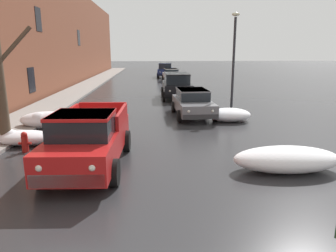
{
  "coord_description": "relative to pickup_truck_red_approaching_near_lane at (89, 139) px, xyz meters",
  "views": [
    {
      "loc": [
        0.52,
        -2.57,
        3.41
      ],
      "look_at": [
        0.97,
        6.58,
        1.18
      ],
      "focal_mm": 33.46,
      "sensor_mm": 36.0,
      "label": 1
    }
  ],
  "objects": [
    {
      "name": "snow_bank_along_left_kerb",
      "position": [
        5.69,
        -0.59,
        -0.53
      ],
      "size": [
        3.09,
        1.38,
        0.71
      ],
      "color": "white",
      "rests_on": "ground"
    },
    {
      "name": "sedan_white_queued_behind_truck",
      "position": [
        3.98,
        26.31,
        -0.13
      ],
      "size": [
        2.02,
        4.22,
        1.42
      ],
      "color": "silver",
      "rests_on": "ground"
    },
    {
      "name": "street_lamp_post",
      "position": [
        6.46,
        8.85,
        2.18
      ],
      "size": [
        0.44,
        0.24,
        5.41
      ],
      "color": "#28282D",
      "rests_on": "ground"
    },
    {
      "name": "fire_hydrant",
      "position": [
        -2.5,
        1.58,
        -0.52
      ],
      "size": [
        0.42,
        0.22,
        0.71
      ],
      "color": "#B21E19",
      "rests_on": "ground"
    },
    {
      "name": "sedan_grey_parked_kerbside_close",
      "position": [
        3.99,
        7.24,
        -0.13
      ],
      "size": [
        2.09,
        4.32,
        1.42
      ],
      "color": "slate",
      "rests_on": "ground"
    },
    {
      "name": "snow_bank_mid_block_left",
      "position": [
        -2.92,
        2.45,
        -0.62
      ],
      "size": [
        2.19,
        1.13,
        0.59
      ],
      "color": "white",
      "rests_on": "ground"
    },
    {
      "name": "snow_bank_near_corner_left",
      "position": [
        -2.88,
        5.04,
        -0.51
      ],
      "size": [
        2.46,
        1.18,
        0.74
      ],
      "color": "white",
      "rests_on": "ground"
    },
    {
      "name": "pickup_truck_red_approaching_near_lane",
      "position": [
        0.0,
        0.0,
        0.0
      ],
      "size": [
        2.18,
        4.91,
        1.76
      ],
      "color": "red",
      "rests_on": "ground"
    },
    {
      "name": "suv_black_parked_kerbside_mid",
      "position": [
        3.62,
        13.57,
        0.11
      ],
      "size": [
        2.13,
        4.4,
        1.82
      ],
      "color": "black",
      "rests_on": "ground"
    },
    {
      "name": "left_sidewalk_slab",
      "position": [
        -4.46,
        11.66,
        -0.82
      ],
      "size": [
        2.48,
        80.0,
        0.12
      ],
      "primitive_type": "cube",
      "color": "gray",
      "rests_on": "ground"
    },
    {
      "name": "brick_townhouse_facade",
      "position": [
        -6.2,
        11.66,
        3.96
      ],
      "size": [
        0.63,
        80.0,
        9.69
      ],
      "color": "brown",
      "rests_on": "ground"
    },
    {
      "name": "sedan_green_parked_far_down_block",
      "position": [
        4.0,
        19.32,
        -0.13
      ],
      "size": [
        1.98,
        4.17,
        1.42
      ],
      "color": "#1E5633",
      "rests_on": "ground"
    },
    {
      "name": "suv_darkblue_at_far_intersection",
      "position": [
        3.55,
        31.87,
        0.11
      ],
      "size": [
        2.25,
        4.64,
        1.82
      ],
      "color": "navy",
      "rests_on": "ground"
    },
    {
      "name": "snow_bank_near_corner_right",
      "position": [
        5.67,
        5.99,
        -0.57
      ],
      "size": [
        2.12,
        1.46,
        0.64
      ],
      "color": "white",
      "rests_on": "ground"
    }
  ]
}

